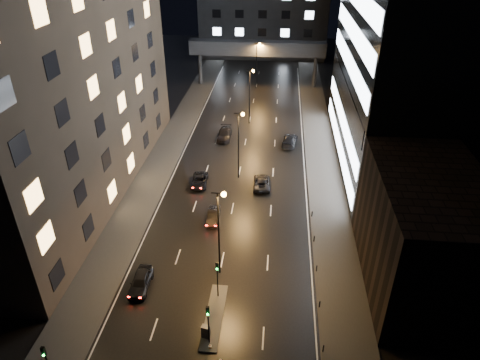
{
  "coord_description": "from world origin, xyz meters",
  "views": [
    {
      "loc": [
        5.38,
        -25.63,
        31.73
      ],
      "look_at": [
        0.93,
        20.63,
        4.0
      ],
      "focal_mm": 32.0,
      "sensor_mm": 36.0,
      "label": 1
    }
  ],
  "objects_px": {
    "car_toward_a": "(262,182)",
    "car_away_c": "(199,181)",
    "car_away_a": "(141,281)",
    "car_toward_b": "(290,140)",
    "car_away_d": "(225,134)",
    "car_away_b": "(214,216)",
    "utility_cabinet": "(206,332)"
  },
  "relations": [
    {
      "from": "car_away_b",
      "to": "car_toward_b",
      "type": "height_order",
      "value": "car_toward_b"
    },
    {
      "from": "car_toward_a",
      "to": "car_toward_b",
      "type": "bearing_deg",
      "value": -108.2
    },
    {
      "from": "car_away_c",
      "to": "utility_cabinet",
      "type": "height_order",
      "value": "utility_cabinet"
    },
    {
      "from": "car_away_a",
      "to": "car_toward_b",
      "type": "bearing_deg",
      "value": 64.9
    },
    {
      "from": "car_away_b",
      "to": "car_toward_b",
      "type": "relative_size",
      "value": 0.74
    },
    {
      "from": "car_away_c",
      "to": "car_toward_b",
      "type": "bearing_deg",
      "value": 44.54
    },
    {
      "from": "car_toward_a",
      "to": "car_away_a",
      "type": "bearing_deg",
      "value": 59.27
    },
    {
      "from": "car_away_c",
      "to": "car_away_a",
      "type": "bearing_deg",
      "value": -100.17
    },
    {
      "from": "car_away_a",
      "to": "car_toward_b",
      "type": "relative_size",
      "value": 0.83
    },
    {
      "from": "car_away_b",
      "to": "car_toward_b",
      "type": "xyz_separation_m",
      "value": [
        9.53,
        22.53,
        0.13
      ]
    },
    {
      "from": "car_toward_a",
      "to": "utility_cabinet",
      "type": "xyz_separation_m",
      "value": [
        -3.61,
        -26.24,
        0.12
      ]
    },
    {
      "from": "car_away_c",
      "to": "car_toward_a",
      "type": "distance_m",
      "value": 8.83
    },
    {
      "from": "car_away_a",
      "to": "car_away_d",
      "type": "xyz_separation_m",
      "value": [
        3.96,
        35.94,
        0.02
      ]
    },
    {
      "from": "car_away_a",
      "to": "car_toward_a",
      "type": "xyz_separation_m",
      "value": [
        11.19,
        20.72,
        -0.1
      ]
    },
    {
      "from": "car_away_b",
      "to": "utility_cabinet",
      "type": "distance_m",
      "value": 17.75
    },
    {
      "from": "car_away_b",
      "to": "car_away_d",
      "type": "xyz_separation_m",
      "value": [
        -1.66,
        23.82,
        0.12
      ]
    },
    {
      "from": "car_toward_a",
      "to": "car_away_c",
      "type": "bearing_deg",
      "value": -0.3
    },
    {
      "from": "car_away_a",
      "to": "car_toward_b",
      "type": "xyz_separation_m",
      "value": [
        15.15,
        34.65,
        0.02
      ]
    },
    {
      "from": "car_away_b",
      "to": "car_away_c",
      "type": "xyz_separation_m",
      "value": [
        -3.26,
        8.29,
        -0.02
      ]
    },
    {
      "from": "car_away_c",
      "to": "car_away_d",
      "type": "height_order",
      "value": "car_away_d"
    },
    {
      "from": "car_away_d",
      "to": "car_toward_a",
      "type": "xyz_separation_m",
      "value": [
        7.23,
        -15.22,
        -0.11
      ]
    },
    {
      "from": "car_away_a",
      "to": "car_away_b",
      "type": "distance_m",
      "value": 13.36
    },
    {
      "from": "car_away_b",
      "to": "utility_cabinet",
      "type": "relative_size",
      "value": 3.12
    },
    {
      "from": "car_away_d",
      "to": "car_toward_a",
      "type": "bearing_deg",
      "value": -65.48
    },
    {
      "from": "car_away_b",
      "to": "car_toward_b",
      "type": "distance_m",
      "value": 24.46
    },
    {
      "from": "car_toward_a",
      "to": "car_toward_b",
      "type": "xyz_separation_m",
      "value": [
        3.96,
        13.93,
        0.12
      ]
    },
    {
      "from": "car_away_c",
      "to": "car_toward_b",
      "type": "relative_size",
      "value": 0.85
    },
    {
      "from": "car_away_b",
      "to": "car_away_c",
      "type": "bearing_deg",
      "value": 109.93
    },
    {
      "from": "car_away_c",
      "to": "car_toward_a",
      "type": "xyz_separation_m",
      "value": [
        8.83,
        0.31,
        0.03
      ]
    },
    {
      "from": "car_toward_b",
      "to": "car_away_c",
      "type": "bearing_deg",
      "value": 55.91
    },
    {
      "from": "car_away_c",
      "to": "car_toward_b",
      "type": "distance_m",
      "value": 19.14
    },
    {
      "from": "car_away_b",
      "to": "car_toward_a",
      "type": "distance_m",
      "value": 10.25
    }
  ]
}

